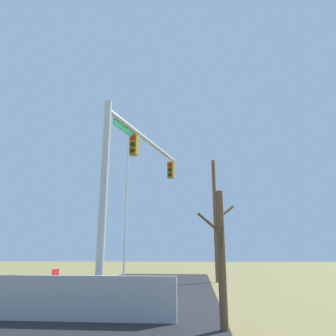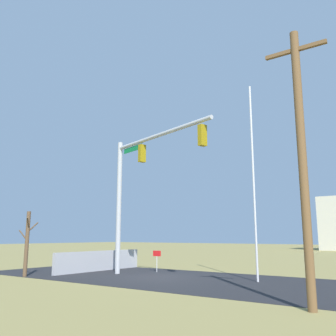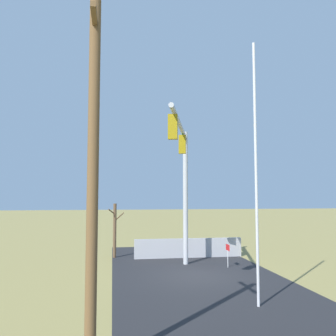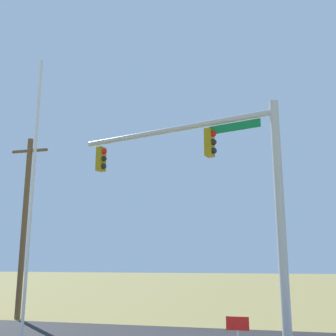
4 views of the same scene
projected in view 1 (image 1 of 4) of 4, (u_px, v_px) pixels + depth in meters
name	position (u px, v px, depth m)	size (l,w,h in m)	color
ground_plane	(121.00, 298.00, 13.39)	(160.00, 160.00, 0.00)	olive
road_surface	(138.00, 289.00, 17.23)	(28.00, 8.00, 0.01)	#232326
sidewalk_corner	(87.00, 315.00, 9.64)	(6.00, 6.00, 0.01)	#B7B5AD
retaining_fence	(54.00, 298.00, 8.86)	(0.20, 6.77, 1.18)	#A8A8AD
signal_mast	(130.00, 170.00, 13.73)	(7.43, 2.27, 7.52)	#B2B5BA
flagpole	(126.00, 204.00, 19.46)	(0.10, 0.10, 9.47)	silver
utility_pole	(215.00, 216.00, 22.52)	(1.90, 0.26, 8.44)	brown
bare_tree	(221.00, 255.00, 8.04)	(1.27, 1.02, 3.35)	brown
open_sign	(55.00, 278.00, 12.18)	(0.56, 0.04, 1.22)	silver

